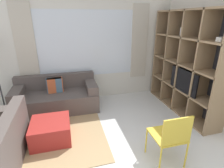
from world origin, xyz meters
TOP-DOWN VIEW (x-y plane):
  - wall_back at (0.00, 2.97)m, footprint 5.66×0.11m
  - wall_right at (2.27, 1.47)m, footprint 0.07×4.14m
  - area_rug at (-1.08, 1.45)m, footprint 2.25×1.90m
  - shelving_unit at (2.05, 1.74)m, footprint 0.44×2.12m
  - couch_main at (-0.83, 2.49)m, footprint 1.86×0.86m
  - ottoman at (-0.91, 1.32)m, footprint 0.66×0.65m
  - folding_chair at (0.79, 0.29)m, footprint 0.44×0.46m

SIDE VIEW (x-z plane):
  - area_rug at x=-1.08m, z-range 0.00..0.01m
  - ottoman at x=-0.91m, z-range 0.00..0.38m
  - couch_main at x=-0.83m, z-range -0.09..0.70m
  - folding_chair at x=0.79m, z-range 0.09..0.95m
  - shelving_unit at x=2.05m, z-range -0.01..2.22m
  - wall_right at x=2.27m, z-range 0.00..2.70m
  - wall_back at x=0.00m, z-range 0.01..2.71m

